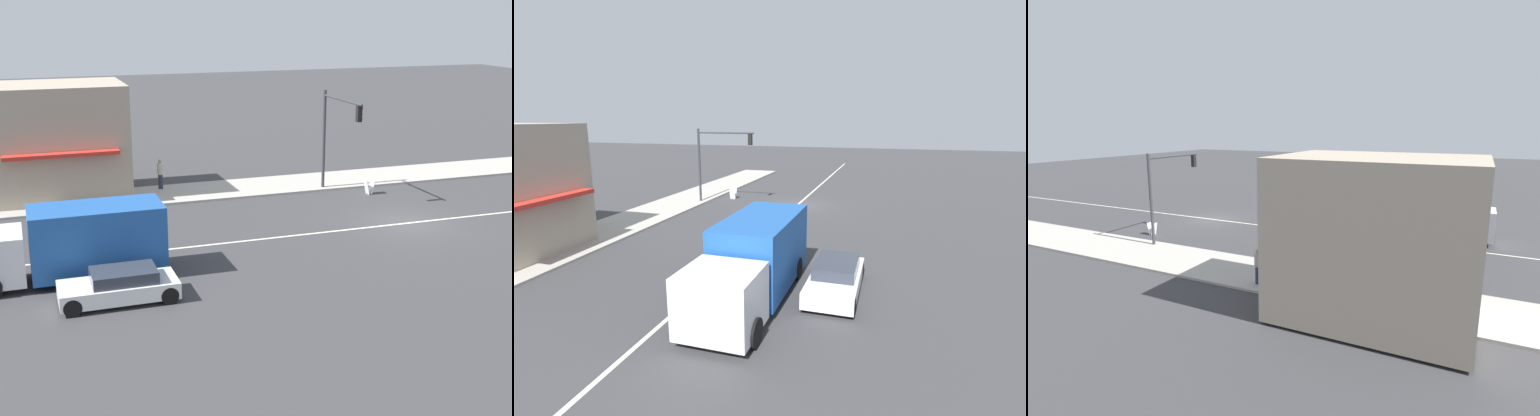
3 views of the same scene
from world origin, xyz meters
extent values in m
plane|color=#38383A|center=(0.00, 18.00, 0.00)|extent=(160.00, 160.00, 0.00)
cube|color=#A8A399|center=(9.00, 18.50, 0.06)|extent=(4.00, 73.00, 0.12)
cube|color=beige|center=(0.00, 0.00, 0.00)|extent=(0.16, 60.00, 0.01)
cube|color=tan|center=(10.81, 15.66, 3.18)|extent=(5.17, 7.32, 6.12)
cube|color=red|center=(7.88, 15.66, 2.92)|extent=(0.70, 5.85, 0.20)
cylinder|color=#333338|center=(7.55, 1.17, 2.92)|extent=(0.18, 0.18, 5.60)
cylinder|color=#333338|center=(5.30, 1.17, 5.42)|extent=(4.50, 0.12, 0.12)
cube|color=black|center=(3.35, 1.17, 4.97)|extent=(0.28, 0.24, 0.84)
sphere|color=red|center=(3.35, 1.04, 5.24)|extent=(0.18, 0.18, 0.18)
sphere|color=gold|center=(3.35, 1.04, 4.97)|extent=(0.18, 0.18, 0.18)
sphere|color=green|center=(3.35, 1.04, 4.70)|extent=(0.18, 0.18, 0.18)
cylinder|color=#282D42|center=(10.21, 10.15, 0.54)|extent=(0.26, 0.26, 0.84)
cylinder|color=#B7B2A8|center=(10.21, 10.15, 1.30)|extent=(0.34, 0.34, 0.67)
sphere|color=tan|center=(10.21, 10.15, 1.74)|extent=(0.22, 0.22, 0.22)
cube|color=silver|center=(5.62, -0.98, 0.43)|extent=(0.45, 0.21, 0.84)
cube|color=silver|center=(5.62, -0.66, 0.43)|extent=(0.45, 0.21, 0.84)
cube|color=#1E519E|center=(-2.20, 15.16, 1.57)|extent=(2.40, 5.10, 2.60)
cylinder|color=black|center=(-3.28, 13.91, 0.45)|extent=(0.28, 0.90, 0.90)
cylinder|color=black|center=(-1.12, 13.91, 0.45)|extent=(0.28, 0.90, 0.90)
cube|color=silver|center=(-5.00, 14.82, 0.47)|extent=(1.80, 4.23, 0.59)
cube|color=#2D333D|center=(-5.00, 14.60, 0.99)|extent=(1.53, 2.33, 0.45)
cylinder|color=black|center=(-5.80, 16.51, 0.32)|extent=(0.22, 0.65, 0.65)
cylinder|color=black|center=(-4.20, 16.51, 0.32)|extent=(0.22, 0.65, 0.65)
cylinder|color=black|center=(-5.80, 13.12, 0.32)|extent=(0.22, 0.65, 0.65)
cylinder|color=black|center=(-4.20, 13.12, 0.32)|extent=(0.22, 0.65, 0.65)
camera|label=1|loc=(-29.10, 17.88, 10.34)|focal=50.00mm
camera|label=2|loc=(-6.81, 29.03, 6.49)|focal=28.00mm
camera|label=3|loc=(25.38, 18.94, 7.30)|focal=28.00mm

